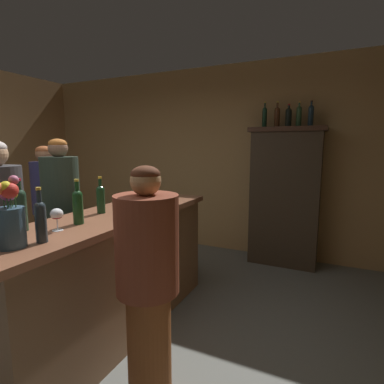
# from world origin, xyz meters

# --- Properties ---
(floor) EXTENTS (7.35, 7.35, 0.00)m
(floor) POSITION_xyz_m (0.00, 0.00, 0.00)
(floor) COLOR slate
(floor) RESTS_ON ground
(wall_back) EXTENTS (5.62, 0.12, 2.76)m
(wall_back) POSITION_xyz_m (0.00, 2.89, 1.38)
(wall_back) COLOR tan
(wall_back) RESTS_ON ground
(bar_counter) EXTENTS (0.66, 2.28, 1.04)m
(bar_counter) POSITION_xyz_m (0.40, 0.38, 0.53)
(bar_counter) COLOR brown
(bar_counter) RESTS_ON ground
(display_cabinet) EXTENTS (0.95, 0.41, 1.83)m
(display_cabinet) POSITION_xyz_m (1.46, 2.59, 0.95)
(display_cabinet) COLOR #3A2D20
(display_cabinet) RESTS_ON ground
(wine_bottle_pinot) EXTENTS (0.08, 0.08, 0.29)m
(wine_bottle_pinot) POSITION_xyz_m (0.24, 0.96, 1.18)
(wine_bottle_pinot) COLOR #224E2B
(wine_bottle_pinot) RESTS_ON bar_counter
(wine_bottle_rose) EXTENTS (0.06, 0.06, 0.32)m
(wine_bottle_rose) POSITION_xyz_m (0.54, -0.38, 1.18)
(wine_bottle_rose) COLOR #242F34
(wine_bottle_rose) RESTS_ON bar_counter
(wine_bottle_riesling) EXTENTS (0.07, 0.07, 0.32)m
(wine_bottle_riesling) POSITION_xyz_m (0.35, 1.12, 1.19)
(wine_bottle_riesling) COLOR #182334
(wine_bottle_riesling) RESTS_ON bar_counter
(wine_bottle_syrah) EXTENTS (0.07, 0.07, 0.32)m
(wine_bottle_syrah) POSITION_xyz_m (0.41, 0.02, 1.18)
(wine_bottle_syrah) COLOR #163A19
(wine_bottle_syrah) RESTS_ON bar_counter
(wine_bottle_malbec) EXTENTS (0.08, 0.08, 0.35)m
(wine_bottle_malbec) POSITION_xyz_m (0.21, -0.27, 1.20)
(wine_bottle_malbec) COLOR #1F3525
(wine_bottle_malbec) RESTS_ON bar_counter
(wine_bottle_merlot) EXTENTS (0.07, 0.07, 0.30)m
(wine_bottle_merlot) POSITION_xyz_m (0.31, 0.36, 1.17)
(wine_bottle_merlot) COLOR #16371C
(wine_bottle_merlot) RESTS_ON bar_counter
(wine_glass_front) EXTENTS (0.08, 0.08, 0.15)m
(wine_glass_front) POSITION_xyz_m (0.58, 0.56, 1.16)
(wine_glass_front) COLOR white
(wine_glass_front) RESTS_ON bar_counter
(wine_glass_mid) EXTENTS (0.08, 0.08, 0.15)m
(wine_glass_mid) POSITION_xyz_m (0.42, -0.17, 1.15)
(wine_glass_mid) COLOR white
(wine_glass_mid) RESTS_ON bar_counter
(flower_arrangement) EXTENTS (0.15, 0.17, 0.40)m
(flower_arrangement) POSITION_xyz_m (0.47, -0.52, 1.22)
(flower_arrangement) COLOR #34536A
(flower_arrangement) RESTS_ON bar_counter
(cheese_plate) EXTENTS (0.18, 0.18, 0.01)m
(cheese_plate) POSITION_xyz_m (0.54, 1.01, 1.05)
(cheese_plate) COLOR white
(cheese_plate) RESTS_ON bar_counter
(display_bottle_left) EXTENTS (0.06, 0.06, 0.33)m
(display_bottle_left) POSITION_xyz_m (1.16, 2.59, 1.98)
(display_bottle_left) COLOR #13311F
(display_bottle_left) RESTS_ON display_cabinet
(display_bottle_midleft) EXTENTS (0.07, 0.07, 0.33)m
(display_bottle_midleft) POSITION_xyz_m (1.32, 2.59, 1.98)
(display_bottle_midleft) COLOR #4C2915
(display_bottle_midleft) RESTS_ON display_cabinet
(display_bottle_center) EXTENTS (0.08, 0.08, 0.29)m
(display_bottle_center) POSITION_xyz_m (1.46, 2.59, 1.97)
(display_bottle_center) COLOR black
(display_bottle_center) RESTS_ON display_cabinet
(display_bottle_midright) EXTENTS (0.07, 0.07, 0.31)m
(display_bottle_midright) POSITION_xyz_m (1.59, 2.59, 1.98)
(display_bottle_midright) COLOR #294627
(display_bottle_midright) RESTS_ON display_cabinet
(display_bottle_right) EXTENTS (0.07, 0.07, 0.31)m
(display_bottle_right) POSITION_xyz_m (1.73, 2.59, 1.98)
(display_bottle_right) COLOR #1A2B35
(display_bottle_right) RESTS_ON display_cabinet
(patron_near_entrance) EXTENTS (0.36, 0.36, 1.64)m
(patron_near_entrance) POSITION_xyz_m (-0.24, -0.13, 0.90)
(patron_near_entrance) COLOR gray
(patron_near_entrance) RESTS_ON ground
(patron_by_cabinet) EXTENTS (0.33, 0.33, 1.60)m
(patron_by_cabinet) POSITION_xyz_m (-1.02, 0.92, 0.88)
(patron_by_cabinet) COLOR #313231
(patron_by_cabinet) RESTS_ON ground
(patron_in_navy) EXTENTS (0.34, 0.34, 1.66)m
(patron_in_navy) POSITION_xyz_m (-0.31, 0.51, 0.91)
(patron_in_navy) COLOR brown
(patron_in_navy) RESTS_ON ground
(bartender) EXTENTS (0.36, 0.36, 1.49)m
(bartender) POSITION_xyz_m (1.11, -0.16, 0.81)
(bartender) COLOR brown
(bartender) RESTS_ON ground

